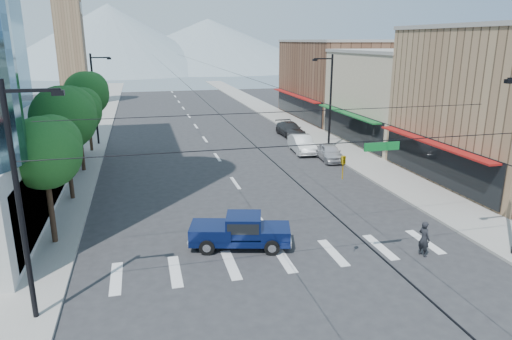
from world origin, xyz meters
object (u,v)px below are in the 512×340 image
(parked_car_near, at_px, (329,152))
(parked_car_far, at_px, (290,129))
(pedestrian, at_px, (424,239))
(pickup_truck, at_px, (240,231))
(parked_car_mid, at_px, (302,144))

(parked_car_near, distance_m, parked_car_far, 10.91)
(pedestrian, xyz_separation_m, parked_car_far, (2.85, 29.28, -0.14))
(parked_car_far, bearing_deg, parked_car_near, -91.87)
(pedestrian, xyz_separation_m, parked_car_near, (2.85, 18.37, -0.17))
(pickup_truck, bearing_deg, pedestrian, -5.32)
(pickup_truck, height_order, parked_car_far, pickup_truck)
(pickup_truck, relative_size, pedestrian, 3.03)
(pickup_truck, distance_m, parked_car_far, 28.51)
(pickup_truck, bearing_deg, parked_car_mid, 76.55)
(pedestrian, height_order, parked_car_near, pedestrian)
(pickup_truck, height_order, pedestrian, pedestrian)
(parked_car_near, relative_size, parked_car_mid, 0.87)
(pickup_truck, relative_size, parked_car_mid, 1.10)
(pedestrian, bearing_deg, parked_car_mid, -16.78)
(pickup_truck, xyz_separation_m, parked_car_far, (11.37, 26.14, -0.15))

